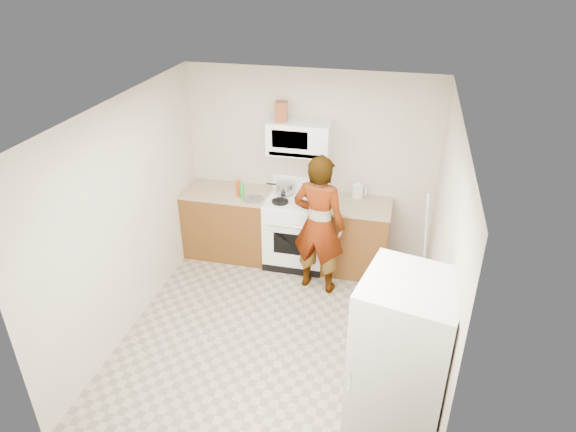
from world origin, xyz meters
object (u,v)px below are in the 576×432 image
(gas_range, at_px, (296,229))
(microwave, at_px, (300,138))
(person, at_px, (319,225))
(fridge, at_px, (402,372))
(kettle, at_px, (358,191))
(saucepan, at_px, (285,188))

(gas_range, bearing_deg, microwave, 90.00)
(person, relative_size, fridge, 1.03)
(kettle, bearing_deg, saucepan, 164.70)
(person, distance_m, kettle, 0.83)
(kettle, distance_m, saucepan, 0.93)
(fridge, bearing_deg, kettle, 115.81)
(microwave, height_order, saucepan, microwave)
(kettle, bearing_deg, gas_range, 173.68)
(gas_range, height_order, saucepan, gas_range)
(microwave, xyz_separation_m, person, (0.38, -0.63, -0.83))
(microwave, relative_size, saucepan, 3.43)
(gas_range, height_order, kettle, gas_range)
(kettle, height_order, saucepan, kettle)
(fridge, xyz_separation_m, kettle, (-0.67, 2.85, 0.17))
(microwave, bearing_deg, saucepan, -171.02)
(gas_range, height_order, microwave, microwave)
(gas_range, height_order, fridge, fridge)
(fridge, relative_size, saucepan, 7.68)
(microwave, xyz_separation_m, saucepan, (-0.18, -0.03, -0.69))
(gas_range, distance_m, microwave, 1.22)
(person, bearing_deg, fridge, 126.24)
(saucepan, bearing_deg, person, -47.38)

